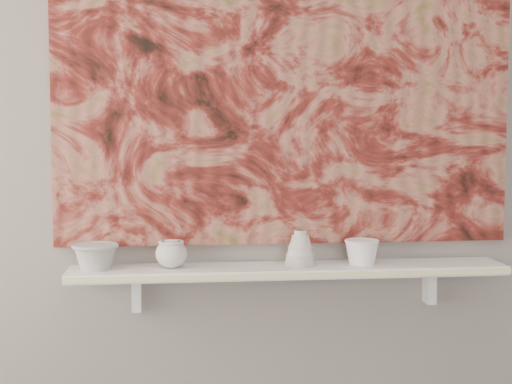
{
  "coord_description": "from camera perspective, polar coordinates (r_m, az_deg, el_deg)",
  "views": [
    {
      "loc": [
        -0.36,
        -0.73,
        1.35
      ],
      "look_at": [
        -0.11,
        1.49,
        1.17
      ],
      "focal_mm": 50.0,
      "sensor_mm": 36.0,
      "label": 1
    }
  ],
  "objects": [
    {
      "name": "house_motif",
      "position": [
        2.44,
        12.96,
        1.74
      ],
      "size": [
        0.09,
        0.0,
        0.08
      ],
      "primitive_type": "cube",
      "color": "black",
      "rests_on": "painting"
    },
    {
      "name": "shelf_stripe",
      "position": [
        2.21,
        3.08,
        -6.71
      ],
      "size": [
        1.4,
        0.01,
        0.02
      ],
      "primitive_type": "cube",
      "color": "#F7EBA4",
      "rests_on": "shelf"
    },
    {
      "name": "bracket_left",
      "position": [
        2.36,
        -9.53,
        -7.92
      ],
      "size": [
        0.03,
        0.06,
        0.12
      ],
      "primitive_type": "cube",
      "color": "white",
      "rests_on": "wall_back"
    },
    {
      "name": "bell_vessel",
      "position": [
        2.3,
        3.56,
        -4.48
      ],
      "size": [
        0.13,
        0.13,
        0.11
      ],
      "primitive_type": null,
      "rotation": [
        0.0,
        0.0,
        0.29
      ],
      "color": "beige",
      "rests_on": "shelf"
    },
    {
      "name": "bowl_white",
      "position": [
        2.34,
        8.47,
        -4.74
      ],
      "size": [
        0.15,
        0.15,
        0.08
      ],
      "primitive_type": null,
      "rotation": [
        0.0,
        0.0,
        -0.38
      ],
      "color": "white",
      "rests_on": "shelf"
    },
    {
      "name": "wall_back",
      "position": [
        2.36,
        2.37,
        4.63
      ],
      "size": [
        3.6,
        0.0,
        3.6
      ],
      "primitive_type": "plane",
      "rotation": [
        1.57,
        0.0,
        0.0
      ],
      "color": "gray",
      "rests_on": "floor"
    },
    {
      "name": "painting",
      "position": [
        2.35,
        2.44,
        9.26
      ],
      "size": [
        1.5,
        0.02,
        1.1
      ],
      "primitive_type": "cube",
      "color": "maroon",
      "rests_on": "wall_back"
    },
    {
      "name": "bracket_right",
      "position": [
        2.5,
        13.7,
        -7.27
      ],
      "size": [
        0.03,
        0.06,
        0.12
      ],
      "primitive_type": "cube",
      "color": "white",
      "rests_on": "wall_back"
    },
    {
      "name": "bowl_grey",
      "position": [
        2.28,
        -12.72,
        -5.03
      ],
      "size": [
        0.16,
        0.16,
        0.08
      ],
      "primitive_type": null,
      "rotation": [
        0.0,
        0.0,
        -0.14
      ],
      "color": "#A1A19E",
      "rests_on": "shelf"
    },
    {
      "name": "shelf",
      "position": [
        2.3,
        2.7,
        -6.26
      ],
      "size": [
        1.4,
        0.18,
        0.03
      ],
      "primitive_type": "cube",
      "color": "white",
      "rests_on": "wall_back"
    },
    {
      "name": "cup_cream",
      "position": [
        2.26,
        -6.79,
        -4.93
      ],
      "size": [
        0.11,
        0.11,
        0.09
      ],
      "primitive_type": null,
      "rotation": [
        0.0,
        0.0,
        0.06
      ],
      "color": "silver",
      "rests_on": "shelf"
    }
  ]
}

